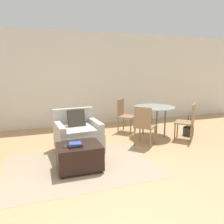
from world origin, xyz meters
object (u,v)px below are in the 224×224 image
object	(u,v)px
ottoman	(79,156)
dining_chair_far_left	(124,113)
dining_chair_near_right	(188,119)
dining_table	(154,110)
armchair	(78,135)
book_stack	(75,145)
potted_plant_small	(188,129)
tv_remote_primary	(66,146)
dining_chair_near_left	(144,123)

from	to	relation	value
ottoman	dining_chair_far_left	size ratio (longest dim) A/B	0.82
dining_chair_near_right	dining_table	bearing A→B (deg)	135.00
armchair	dining_chair_near_right	distance (m)	2.63
ottoman	book_stack	bearing A→B (deg)	-146.39
dining_chair_near_right	potted_plant_small	size ratio (longest dim) A/B	1.40
book_stack	potted_plant_small	xyz separation A→B (m)	(3.10, 1.07, -0.31)
ottoman	tv_remote_primary	world-z (taller)	tv_remote_primary
ottoman	dining_chair_near_right	distance (m)	2.85
ottoman	dining_chair_far_left	bearing A→B (deg)	49.95
armchair	ottoman	distance (m)	0.84
tv_remote_primary	dining_chair_near_left	xyz separation A→B (m)	(1.79, 0.70, 0.07)
book_stack	dining_table	bearing A→B (deg)	30.80
book_stack	dining_chair_near_right	distance (m)	2.92
dining_table	dining_chair_near_right	size ratio (longest dim) A/B	1.14
tv_remote_primary	dining_chair_far_left	distance (m)	2.59
armchair	book_stack	world-z (taller)	armchair
dining_chair_near_left	potted_plant_small	distance (m)	1.53
dining_table	potted_plant_small	bearing A→B (deg)	-16.89
ottoman	dining_chair_near_right	size ratio (longest dim) A/B	0.82
ottoman	dining_table	bearing A→B (deg)	30.71
tv_remote_primary	dining_table	distance (m)	2.71
armchair	dining_chair_near_right	size ratio (longest dim) A/B	1.04
armchair	dining_chair_far_left	world-z (taller)	dining_chair_far_left
armchair	dining_chair_near_left	bearing A→B (deg)	-5.21
dining_chair_near_right	potted_plant_small	world-z (taller)	dining_chair_near_right
armchair	dining_chair_near_right	bearing A→B (deg)	-2.88
dining_chair_near_left	dining_chair_far_left	world-z (taller)	same
dining_chair_near_left	dining_table	bearing A→B (deg)	45.00
dining_table	dining_chair_near_left	bearing A→B (deg)	-135.00
dining_table	book_stack	bearing A→B (deg)	-149.20
armchair	dining_chair_far_left	size ratio (longest dim) A/B	1.04
book_stack	dining_table	size ratio (longest dim) A/B	0.23
dining_chair_far_left	dining_chair_near_left	bearing A→B (deg)	-90.00
book_stack	dining_chair_far_left	distance (m)	2.53
potted_plant_small	dining_chair_near_left	bearing A→B (deg)	-167.42
dining_chair_far_left	ottoman	bearing A→B (deg)	-130.05
dining_table	dining_chair_near_left	distance (m)	0.84
book_stack	potted_plant_small	size ratio (longest dim) A/B	0.36
dining_chair_near_left	tv_remote_primary	bearing A→B (deg)	-158.67
potted_plant_small	book_stack	bearing A→B (deg)	-160.99
tv_remote_primary	dining_table	bearing A→B (deg)	28.43
armchair	dining_chair_far_left	bearing A→B (deg)	35.75
ottoman	dining_table	distance (m)	2.55
book_stack	dining_chair_near_left	xyz separation A→B (m)	(1.64, 0.74, 0.05)
dining_table	dining_chair_far_left	size ratio (longest dim) A/B	1.14
ottoman	book_stack	size ratio (longest dim) A/B	3.15
dining_table	potted_plant_small	xyz separation A→B (m)	(0.87, -0.26, -0.51)
dining_chair_far_left	armchair	bearing A→B (deg)	-144.25
dining_chair_near_right	armchair	bearing A→B (deg)	177.12
dining_chair_near_right	tv_remote_primary	bearing A→B (deg)	-166.74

